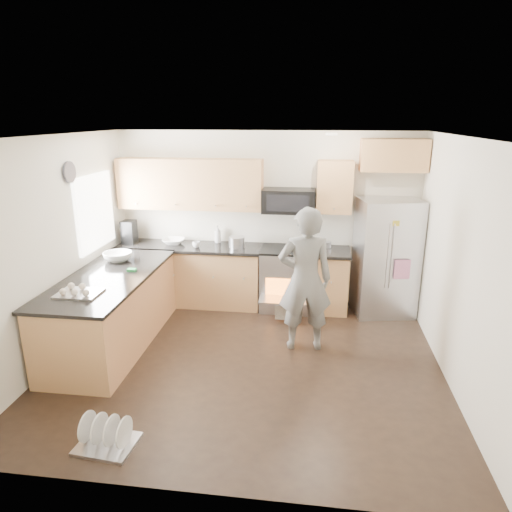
# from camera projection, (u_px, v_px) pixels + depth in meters

# --- Properties ---
(ground) EXTENTS (4.50, 4.50, 0.00)m
(ground) POSITION_uv_depth(u_px,v_px,m) (247.00, 362.00, 5.42)
(ground) COLOR black
(ground) RESTS_ON ground
(room_shell) EXTENTS (4.54, 4.04, 2.62)m
(room_shell) POSITION_uv_depth(u_px,v_px,m) (243.00, 224.00, 4.95)
(room_shell) COLOR silver
(room_shell) RESTS_ON ground
(back_cabinet_run) EXTENTS (4.45, 0.64, 2.50)m
(back_cabinet_run) POSITION_uv_depth(u_px,v_px,m) (225.00, 243.00, 6.86)
(back_cabinet_run) COLOR #C6814F
(back_cabinet_run) RESTS_ON ground
(peninsula) EXTENTS (0.96, 2.36, 1.04)m
(peninsula) POSITION_uv_depth(u_px,v_px,m) (112.00, 309.00, 5.74)
(peninsula) COLOR #C6814F
(peninsula) RESTS_ON ground
(stove_range) EXTENTS (0.76, 0.97, 1.79)m
(stove_range) POSITION_uv_depth(u_px,v_px,m) (287.00, 265.00, 6.78)
(stove_range) COLOR #B7B7BC
(stove_range) RESTS_ON ground
(refrigerator) EXTENTS (0.93, 0.78, 1.69)m
(refrigerator) POSITION_uv_depth(u_px,v_px,m) (386.00, 258.00, 6.56)
(refrigerator) COLOR #B7B7BC
(refrigerator) RESTS_ON ground
(person) EXTENTS (0.71, 0.52, 1.80)m
(person) POSITION_uv_depth(u_px,v_px,m) (305.00, 280.00, 5.52)
(person) COLOR slate
(person) RESTS_ON ground
(dish_rack) EXTENTS (0.53, 0.44, 0.31)m
(dish_rack) POSITION_uv_depth(u_px,v_px,m) (107.00, 438.00, 4.02)
(dish_rack) COLOR #B7B7BC
(dish_rack) RESTS_ON ground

